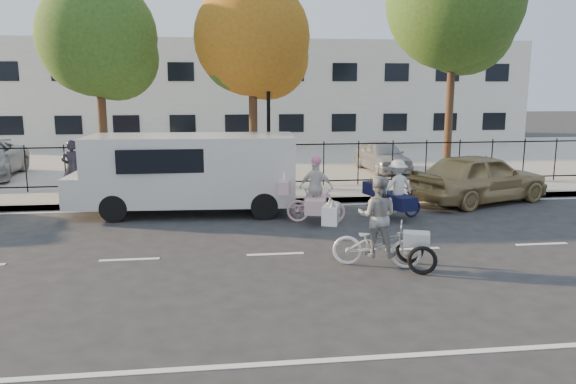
{
  "coord_description": "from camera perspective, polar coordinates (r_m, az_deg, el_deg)",
  "views": [
    {
      "loc": [
        -1.17,
        -11.3,
        3.51
      ],
      "look_at": [
        0.42,
        1.2,
        1.1
      ],
      "focal_mm": 35.0,
      "sensor_mm": 36.0,
      "label": 1
    }
  ],
  "objects": [
    {
      "name": "ground",
      "position": [
        11.89,
        -1.28,
        -6.35
      ],
      "size": [
        120.0,
        120.0,
        0.0
      ],
      "primitive_type": "plane",
      "color": "#333334"
    },
    {
      "name": "road_markings",
      "position": [
        11.89,
        -1.28,
        -6.32
      ],
      "size": [
        60.0,
        9.52,
        0.01
      ],
      "primitive_type": null,
      "color": "silver",
      "rests_on": "ground"
    },
    {
      "name": "curb",
      "position": [
        16.74,
        -3.09,
        -1.02
      ],
      "size": [
        60.0,
        0.1,
        0.15
      ],
      "primitive_type": "cube",
      "color": "#A8A399",
      "rests_on": "ground"
    },
    {
      "name": "sidewalk",
      "position": [
        17.77,
        -3.34,
        -0.33
      ],
      "size": [
        60.0,
        2.2,
        0.15
      ],
      "primitive_type": "cube",
      "color": "#A8A399",
      "rests_on": "ground"
    },
    {
      "name": "parking_lot",
      "position": [
        26.55,
        -4.67,
        3.37
      ],
      "size": [
        60.0,
        15.6,
        0.15
      ],
      "primitive_type": "cube",
      "color": "#A8A399",
      "rests_on": "ground"
    },
    {
      "name": "iron_fence",
      "position": [
        18.72,
        -3.6,
        2.8
      ],
      "size": [
        58.0,
        0.06,
        1.5
      ],
      "primitive_type": null,
      "color": "black",
      "rests_on": "sidewalk"
    },
    {
      "name": "building",
      "position": [
        36.32,
        -5.49,
        9.99
      ],
      "size": [
        34.0,
        10.0,
        6.0
      ],
      "primitive_type": "cube",
      "color": "silver",
      "rests_on": "ground"
    },
    {
      "name": "lamppost",
      "position": [
        18.18,
        -2.0,
        9.58
      ],
      "size": [
        0.36,
        0.36,
        4.33
      ],
      "color": "black",
      "rests_on": "sidewalk"
    },
    {
      "name": "street_sign",
      "position": [
        18.23,
        -9.36,
        4.1
      ],
      "size": [
        0.85,
        0.06,
        1.8
      ],
      "color": "black",
      "rests_on": "sidewalk"
    },
    {
      "name": "zebra_trike",
      "position": [
        11.08,
        9.06,
        -4.03
      ],
      "size": [
        2.09,
        1.35,
        1.8
      ],
      "rotation": [
        0.0,
        0.0,
        1.23
      ],
      "color": "white",
      "rests_on": "ground"
    },
    {
      "name": "unicorn_bike",
      "position": [
        14.42,
        2.74,
        -0.62
      ],
      "size": [
        1.78,
        1.28,
        1.76
      ],
      "rotation": [
        0.0,
        0.0,
        1.33
      ],
      "color": "beige",
      "rests_on": "ground"
    },
    {
      "name": "bull_bike",
      "position": [
        15.08,
        10.94,
        -0.36
      ],
      "size": [
        1.76,
        1.25,
        1.59
      ],
      "rotation": [
        0.0,
        0.0,
        1.88
      ],
      "color": "black",
      "rests_on": "ground"
    },
    {
      "name": "white_van",
      "position": [
        15.67,
        -10.14,
        2.16
      ],
      "size": [
        6.17,
        2.35,
        2.16
      ],
      "rotation": [
        0.0,
        0.0,
        -0.05
      ],
      "color": "white",
      "rests_on": "ground"
    },
    {
      "name": "gold_sedan",
      "position": [
        17.85,
        18.91,
        1.39
      ],
      "size": [
        4.82,
        3.29,
        1.52
      ],
      "primitive_type": "imported",
      "rotation": [
        0.0,
        0.0,
        1.94
      ],
      "color": "tan",
      "rests_on": "ground"
    },
    {
      "name": "pedestrian",
      "position": [
        18.35,
        -21.05,
        2.29
      ],
      "size": [
        0.68,
        0.5,
        1.73
      ],
      "primitive_type": "imported",
      "rotation": [
        0.0,
        0.0,
        3.28
      ],
      "color": "black",
      "rests_on": "sidewalk"
    },
    {
      "name": "lot_car_c",
      "position": [
        23.02,
        -12.26,
        3.68
      ],
      "size": [
        2.39,
        3.79,
        1.18
      ],
      "primitive_type": "imported",
      "rotation": [
        0.0,
        0.0,
        0.34
      ],
      "color": "#4B4F53",
      "rests_on": "parking_lot"
    },
    {
      "name": "lot_car_d",
      "position": [
        22.5,
        9.56,
        3.64
      ],
      "size": [
        1.67,
        3.62,
        1.2
      ],
      "primitive_type": "imported",
      "rotation": [
        0.0,
        0.0,
        0.07
      ],
      "color": "#A0A3A8",
      "rests_on": "parking_lot"
    },
    {
      "name": "tree_west",
      "position": [
        19.35,
        -18.3,
        14.13
      ],
      "size": [
        3.74,
        3.74,
        6.86
      ],
      "color": "#442D1D",
      "rests_on": "ground"
    },
    {
      "name": "tree_mid",
      "position": [
        18.85,
        -3.21,
        14.82
      ],
      "size": [
        3.76,
        3.76,
        6.9
      ],
      "color": "#442D1D",
      "rests_on": "ground"
    },
    {
      "name": "tree_east",
      "position": [
        21.48,
        16.88,
        17.45
      ],
      "size": [
        4.79,
        4.79,
        8.78
      ],
      "color": "#442D1D",
      "rests_on": "ground"
    }
  ]
}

